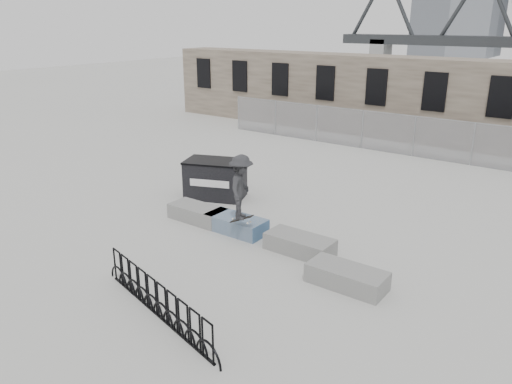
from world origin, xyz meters
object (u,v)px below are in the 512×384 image
bike_rack (157,299)px  skateboarder (241,187)px  planter_far_left (198,213)px  planter_center_right (300,244)px  dumpster (215,179)px  planter_offset (347,276)px  planter_center_left (236,224)px

bike_rack → skateboarder: (-0.93, 4.30, 1.33)m
planter_far_left → skateboarder: 2.77m
planter_center_right → dumpster: size_ratio=0.79×
planter_far_left → bike_rack: 5.79m
planter_far_left → planter_offset: bearing=-9.5°
planter_center_right → skateboarder: bearing=-165.6°
planter_far_left → bike_rack: bike_rack is taller
planter_center_right → planter_offset: size_ratio=1.00×
planter_offset → planter_far_left: bearing=170.5°
planter_far_left → skateboarder: size_ratio=0.93×
planter_far_left → planter_offset: 6.13m
planter_center_left → bike_rack: size_ratio=0.42×
planter_center_left → skateboarder: skateboarder is taller
planter_far_left → planter_center_right: 4.06m
planter_center_left → planter_center_right: size_ratio=1.00×
skateboarder → planter_offset: bearing=-122.5°
planter_offset → skateboarder: bearing=172.4°
planter_center_left → skateboarder: size_ratio=0.93×
planter_center_right → skateboarder: skateboarder is taller
planter_far_left → planter_center_left: (1.63, 0.02, 0.00)m
planter_center_left → planter_center_right: bearing=-1.7°
planter_offset → dumpster: dumpster is taller
planter_far_left → planter_center_right: bearing=-0.8°
planter_center_right → dumpster: 5.57m
planter_offset → bike_rack: 4.74m
planter_center_right → planter_offset: 2.21m
planter_far_left → bike_rack: bearing=-56.3°
planter_center_right → planter_center_left: bearing=178.3°
bike_rack → skateboarder: 4.59m
planter_offset → skateboarder: 4.08m
planter_center_left → bike_rack: bike_rack is taller
planter_center_left → bike_rack: 5.08m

